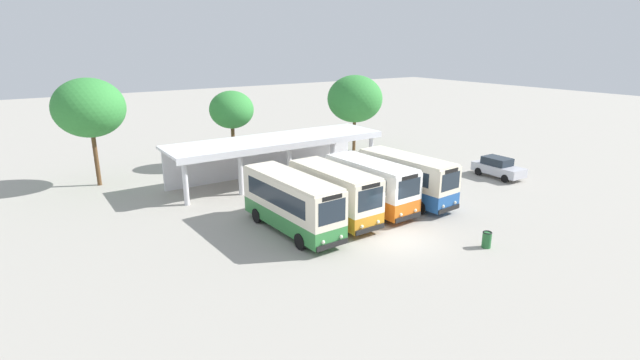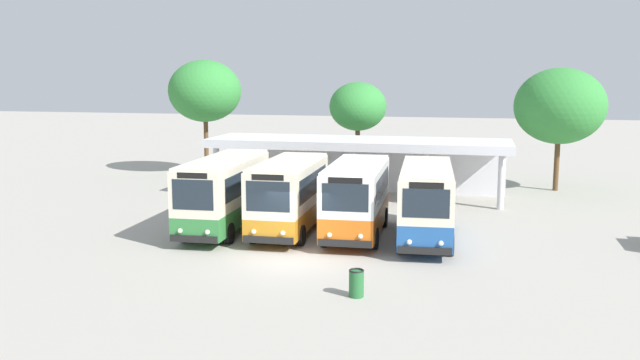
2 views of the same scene
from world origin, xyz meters
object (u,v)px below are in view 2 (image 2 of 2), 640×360
city_bus_nearest_orange (224,191)px  waiting_chair_end_by_column (344,188)px  city_bus_middle_cream (357,196)px  litter_bin_apron (356,283)px  waiting_chair_middle_seat (366,189)px  city_bus_fourth_amber (426,200)px  waiting_chair_second_from_end (355,189)px  city_bus_second_in_row (289,194)px

city_bus_nearest_orange → waiting_chair_end_by_column: size_ratio=9.10×
city_bus_middle_cream → litter_bin_apron: bearing=-79.7°
city_bus_middle_cream → waiting_chair_middle_seat: (-1.10, 9.26, -1.28)m
waiting_chair_end_by_column → litter_bin_apron: bearing=-77.5°
city_bus_fourth_amber → waiting_chair_end_by_column: bearing=120.2°
city_bus_middle_cream → waiting_chair_second_from_end: city_bus_middle_cream is taller
city_bus_nearest_orange → waiting_chair_middle_seat: city_bus_nearest_orange is taller
waiting_chair_end_by_column → city_bus_middle_cream: bearing=-75.5°
waiting_chair_middle_seat → litter_bin_apron: bearing=-81.6°
waiting_chair_middle_seat → city_bus_middle_cream: bearing=-83.2°
city_bus_second_in_row → waiting_chair_middle_seat: bearing=78.4°
city_bus_fourth_amber → litter_bin_apron: (-1.58, -7.93, -1.34)m
waiting_chair_second_from_end → litter_bin_apron: litter_bin_apron is taller
city_bus_middle_cream → waiting_chair_end_by_column: 9.62m
city_bus_nearest_orange → city_bus_second_in_row: (3.04, 0.10, -0.03)m
city_bus_middle_cream → litter_bin_apron: city_bus_middle_cream is taller
waiting_chair_end_by_column → waiting_chair_middle_seat: (1.28, 0.03, 0.00)m
city_bus_middle_cream → waiting_chair_second_from_end: size_ratio=8.08×
city_bus_nearest_orange → city_bus_middle_cream: city_bus_nearest_orange is taller
city_bus_second_in_row → city_bus_middle_cream: 3.04m
litter_bin_apron → waiting_chair_end_by_column: bearing=102.5°
waiting_chair_end_by_column → litter_bin_apron: litter_bin_apron is taller
city_bus_middle_cream → litter_bin_apron: size_ratio=7.72×
city_bus_fourth_amber → litter_bin_apron: size_ratio=8.39×
waiting_chair_second_from_end → city_bus_fourth_amber: bearing=-62.9°
city_bus_second_in_row → litter_bin_apron: bearing=-60.2°
city_bus_fourth_amber → waiting_chair_second_from_end: (-4.78, 9.33, -1.27)m
waiting_chair_second_from_end → city_bus_middle_cream: bearing=-79.3°
waiting_chair_end_by_column → litter_bin_apron: (3.84, -17.25, -0.07)m
waiting_chair_second_from_end → waiting_chair_middle_seat: 0.64m
waiting_chair_second_from_end → waiting_chair_middle_seat: size_ratio=1.00×
waiting_chair_end_by_column → waiting_chair_middle_seat: size_ratio=1.00×
city_bus_second_in_row → city_bus_middle_cream: bearing=3.0°
city_bus_second_in_row → city_bus_fourth_amber: (6.08, 0.07, -0.03)m
city_bus_nearest_orange → waiting_chair_middle_seat: bearing=62.4°
waiting_chair_second_from_end → waiting_chair_end_by_column: bearing=-179.3°
city_bus_nearest_orange → city_bus_fourth_amber: bearing=1.1°
city_bus_nearest_orange → city_bus_middle_cream: 6.08m
city_bus_fourth_amber → waiting_chair_middle_seat: 10.31m
waiting_chair_middle_seat → city_bus_fourth_amber: bearing=-66.1°
city_bus_nearest_orange → waiting_chair_second_from_end: bearing=65.5°
city_bus_fourth_amber → waiting_chair_end_by_column: (-5.42, 9.33, -1.27)m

